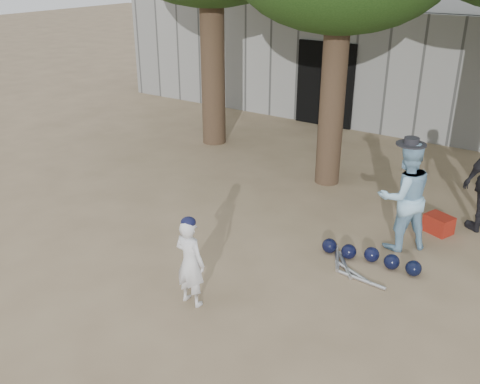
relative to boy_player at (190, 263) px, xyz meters
The scene contains 7 objects.
ground 1.21m from the boy_player, 146.61° to the left, with size 70.00×70.00×0.00m, color #937C5E.
boy_player is the anchor object (origin of this frame).
spectator_blue 3.48m from the boy_player, 58.97° to the left, with size 0.84×0.65×1.73m, color #93C4E4.
red_bag 4.41m from the boy_player, 60.01° to the left, with size 0.42×0.32×0.30m, color #9D2415.
back_building 10.98m from the boy_player, 94.59° to the left, with size 16.00×5.24×3.00m.
helmet_row 2.81m from the boy_player, 54.42° to the left, with size 1.51×0.34×0.23m.
bat_pile 2.44m from the boy_player, 52.76° to the left, with size 1.08×0.76×0.06m.
Camera 1 is at (4.65, -5.14, 4.21)m, focal length 40.00 mm.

